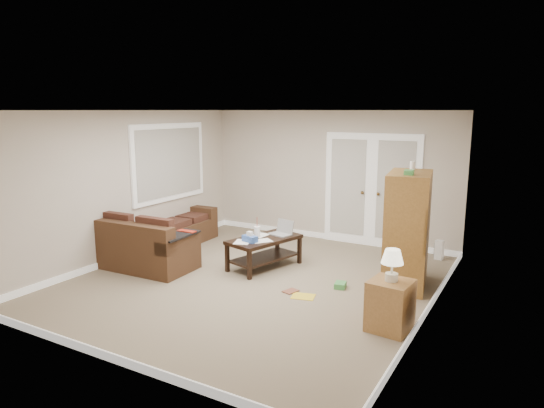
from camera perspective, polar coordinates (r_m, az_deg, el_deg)
The scene contains 17 objects.
floor at distance 7.32m, azimuth -1.96°, elevation -9.02°, with size 5.50×5.50×0.00m, color gray.
ceiling at distance 6.87m, azimuth -2.10°, elevation 10.96°, with size 5.00×5.50×0.02m, color silver.
wall_left at distance 8.55m, azimuth -16.48°, elevation 2.11°, with size 0.02×5.50×2.50m, color beige.
wall_right at distance 6.09m, azimuth 18.47°, elevation -1.46°, with size 0.02×5.50×2.50m, color beige.
wall_back at distance 9.41m, azimuth 6.77°, elevation 3.27°, with size 5.00×0.02×2.50m, color beige.
wall_front at distance 4.92m, azimuth -19.07°, elevation -4.40°, with size 5.00×0.02×2.50m, color beige.
baseboards at distance 7.30m, azimuth -1.96°, elevation -8.65°, with size 5.00×5.50×0.10m, color white, non-canonical shape.
french_doors at distance 9.12m, azimuth 11.58°, elevation 1.51°, with size 1.80×0.05×2.13m.
window_left at distance 9.20m, azimuth -11.95°, elevation 4.82°, with size 0.05×1.92×1.42m.
sectional_sofa at distance 8.70m, azimuth -13.50°, elevation -3.89°, with size 1.82×2.62×0.80m.
coffee_table at distance 7.84m, azimuth -0.80°, elevation -5.55°, with size 0.91×1.33×0.82m.
tv_armoire at distance 7.17m, azimuth 15.61°, elevation -2.87°, with size 0.72×1.11×1.77m.
side_cabinet at distance 5.83m, azimuth 13.75°, elevation -11.05°, with size 0.50×0.50×0.96m.
space_heater at distance 8.75m, azimuth 19.08°, elevation -5.13°, with size 0.13×0.11×0.33m, color white.
floor_magazine at distance 6.74m, azimuth 3.69°, elevation -10.79°, with size 0.31×0.24×0.01m, color yellow.
floor_greenbox at distance 7.09m, azimuth 8.04°, elevation -9.44°, with size 0.15×0.20×0.08m, color #439447.
floor_book at distance 6.95m, azimuth 1.74°, elevation -10.05°, with size 0.15×0.21×0.02m, color brown.
Camera 1 is at (3.60, -5.86, 2.50)m, focal length 32.00 mm.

